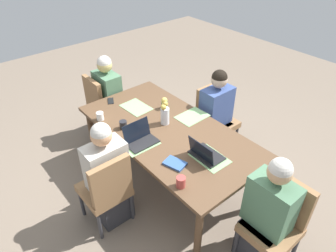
% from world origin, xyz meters
% --- Properties ---
extents(ground_plane, '(10.00, 10.00, 0.00)m').
position_xyz_m(ground_plane, '(0.00, 0.00, 0.00)').
color(ground_plane, '#756656').
extents(dining_table, '(2.12, 1.09, 0.75)m').
position_xyz_m(dining_table, '(0.00, 0.00, 0.68)').
color(dining_table, brown).
rests_on(dining_table, ground_plane).
extents(chair_far_left_near, '(0.44, 0.44, 0.90)m').
position_xyz_m(chair_far_left_near, '(-0.12, 0.89, 0.50)').
color(chair_far_left_near, olive).
rests_on(chair_far_left_near, ground_plane).
extents(person_far_left_near, '(0.36, 0.40, 1.19)m').
position_xyz_m(person_far_left_near, '(-0.04, 0.83, 0.53)').
color(person_far_left_near, '#2D2D33').
rests_on(person_far_left_near, ground_plane).
extents(chair_head_left_left_mid, '(0.44, 0.44, 0.90)m').
position_xyz_m(chair_head_left_left_mid, '(-1.35, -0.08, 0.50)').
color(chair_head_left_left_mid, olive).
rests_on(chair_head_left_left_mid, ground_plane).
extents(person_head_left_left_mid, '(0.40, 0.36, 1.19)m').
position_xyz_m(person_head_left_left_mid, '(-1.29, -0.00, 0.53)').
color(person_head_left_left_mid, '#2D2D33').
rests_on(person_head_left_left_mid, ground_plane).
extents(chair_near_left_far, '(0.44, 0.44, 0.90)m').
position_xyz_m(chair_near_left_far, '(0.10, -0.86, 0.50)').
color(chair_near_left_far, olive).
rests_on(chair_near_left_far, ground_plane).
extents(person_near_left_far, '(0.36, 0.40, 1.19)m').
position_xyz_m(person_near_left_far, '(0.02, -0.80, 0.53)').
color(person_near_left_far, '#2D2D33').
rests_on(person_near_left_far, ground_plane).
extents(chair_head_right_right_near, '(0.44, 0.44, 0.90)m').
position_xyz_m(chair_head_right_right_near, '(1.39, 0.10, 0.50)').
color(chair_head_right_right_near, olive).
rests_on(chair_head_right_right_near, ground_plane).
extents(person_head_right_right_near, '(0.40, 0.36, 1.19)m').
position_xyz_m(person_head_right_right_near, '(1.33, 0.02, 0.53)').
color(person_head_right_right_near, '#2D2D33').
rests_on(person_head_right_right_near, ground_plane).
extents(flower_vase, '(0.11, 0.11, 0.32)m').
position_xyz_m(flower_vase, '(-0.12, 0.05, 0.90)').
color(flower_vase, silver).
rests_on(flower_vase, dining_table).
extents(placemat_far_left_near, '(0.27, 0.37, 0.00)m').
position_xyz_m(placemat_far_left_near, '(-0.02, 0.39, 0.75)').
color(placemat_far_left_near, '#7FAD70').
rests_on(placemat_far_left_near, dining_table).
extents(placemat_head_left_left_mid, '(0.37, 0.28, 0.00)m').
position_xyz_m(placemat_head_left_left_mid, '(-0.61, -0.00, 0.75)').
color(placemat_head_left_left_mid, '#7FAD70').
rests_on(placemat_head_left_left_mid, dining_table).
extents(placemat_near_left_far, '(0.27, 0.37, 0.00)m').
position_xyz_m(placemat_near_left_far, '(0.01, -0.39, 0.75)').
color(placemat_near_left_far, '#7FAD70').
rests_on(placemat_near_left_far, dining_table).
extents(placemat_head_right_right_near, '(0.37, 0.27, 0.00)m').
position_xyz_m(placemat_head_right_right_near, '(0.62, 0.01, 0.75)').
color(placemat_head_right_right_near, '#7FAD70').
rests_on(placemat_head_right_right_near, dining_table).
extents(laptop_near_left_far, '(0.22, 0.32, 0.21)m').
position_xyz_m(laptop_near_left_far, '(-0.02, -0.36, 0.79)').
color(laptop_near_left_far, black).
rests_on(laptop_near_left_far, dining_table).
extents(laptop_head_right_right_near, '(0.32, 0.22, 0.21)m').
position_xyz_m(laptop_head_right_right_near, '(0.58, -0.02, 0.79)').
color(laptop_head_right_right_near, black).
rests_on(laptop_head_right_right_near, dining_table).
extents(coffee_mug_near_left, '(0.08, 0.08, 0.10)m').
position_xyz_m(coffee_mug_near_left, '(0.72, -0.46, 0.80)').
color(coffee_mug_near_left, '#AD3D38').
rests_on(coffee_mug_near_left, dining_table).
extents(coffee_mug_near_right, '(0.08, 0.08, 0.09)m').
position_xyz_m(coffee_mug_near_right, '(-0.34, -0.36, 0.79)').
color(coffee_mug_near_right, '#232328').
rests_on(coffee_mug_near_right, dining_table).
extents(coffee_mug_centre_left, '(0.08, 0.08, 0.10)m').
position_xyz_m(coffee_mug_centre_left, '(-0.65, -0.47, 0.80)').
color(coffee_mug_centre_left, white).
rests_on(coffee_mug_centre_left, dining_table).
extents(coffee_mug_centre_right, '(0.08, 0.08, 0.10)m').
position_xyz_m(coffee_mug_centre_right, '(-0.37, 0.25, 0.80)').
color(coffee_mug_centre_right, '#47704C').
rests_on(coffee_mug_centre_right, dining_table).
extents(book_red_cover, '(0.23, 0.19, 0.02)m').
position_xyz_m(book_red_cover, '(0.47, -0.31, 0.76)').
color(book_red_cover, '#335693').
rests_on(book_red_cover, dining_table).
extents(phone_black, '(0.17, 0.13, 0.01)m').
position_xyz_m(phone_black, '(-0.94, -0.16, 0.75)').
color(phone_black, black).
rests_on(phone_black, dining_table).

